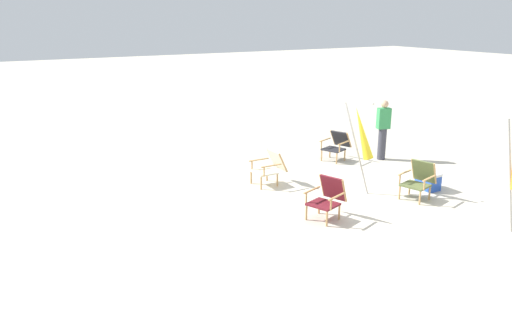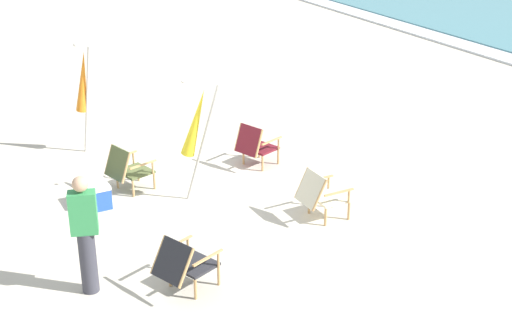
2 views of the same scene
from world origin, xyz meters
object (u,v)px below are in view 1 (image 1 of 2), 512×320
Objects in this scene: beach_chair_mid_center at (328,197)px; cooler_box at (428,181)px; umbrella_furled_yellow at (362,134)px; beach_chair_front_right at (337,145)px; beach_chair_far_center at (419,179)px; person_near_chairs at (383,129)px; beach_chair_front_left at (270,166)px.

beach_chair_mid_center is 3.01m from cooler_box.
umbrella_furled_yellow is 1.99m from cooler_box.
beach_chair_front_right is at bearing 5.23° from cooler_box.
beach_chair_far_center is 0.50× the size of person_near_chairs.
umbrella_furled_yellow is 2.96m from person_near_chairs.
umbrella_furled_yellow reaches higher than beach_chair_front_right.
umbrella_furled_yellow is (0.88, 0.90, 0.91)m from beach_chair_far_center.
beach_chair_mid_center is at bearing 139.02° from beach_chair_front_right.
beach_chair_front_left is at bearing 94.16° from person_near_chairs.
beach_chair_front_right is 2.97m from cooler_box.
person_near_chairs reaches higher than cooler_box.
beach_chair_front_left is 0.96× the size of beach_chair_mid_center.
umbrella_furled_yellow reaches higher than beach_chair_front_left.
cooler_box is at bearing -111.32° from umbrella_furled_yellow.
cooler_box is (-2.36, 0.81, -0.64)m from person_near_chairs.
beach_chair_mid_center is 1.91m from umbrella_furled_yellow.
beach_chair_front_left is at bearing -2.02° from beach_chair_mid_center.
cooler_box is at bearing -86.40° from beach_chair_mid_center.
beach_chair_front_right is at bearing -6.12° from beach_chair_far_center.
beach_chair_far_center is at bearing -135.86° from beach_chair_front_left.
beach_chair_mid_center reaches higher than beach_chair_far_center.
umbrella_furled_yellow is at bearing 152.14° from beach_chair_front_right.
beach_chair_mid_center is 0.51× the size of person_near_chairs.
beach_chair_mid_center is at bearing 93.60° from cooler_box.
cooler_box is (-2.09, -2.92, -0.23)m from beach_chair_front_left.
person_near_chairs is at bearing -28.31° from beach_chair_far_center.
umbrella_furled_yellow reaches higher than person_near_chairs.
person_near_chairs is (-0.59, -1.08, 0.42)m from beach_chair_front_right.
person_near_chairs is 3.33× the size of cooler_box.
beach_chair_front_right is 3.25m from beach_chair_far_center.
beach_chair_far_center is (-3.24, 0.35, 0.01)m from beach_chair_front_right.
beach_chair_front_left is 3.30m from beach_chair_far_center.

